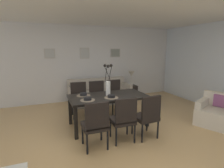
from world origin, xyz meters
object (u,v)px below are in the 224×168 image
(dining_chair_far_left, at_px, (124,117))
(framed_picture_center, at_px, (85,53))
(bowl_near_right, at_px, (83,94))
(table_lamp, at_px, (131,75))
(dining_chair_near_right, at_px, (79,98))
(sofa, at_px, (100,94))
(framed_picture_left, at_px, (50,53))
(bowl_near_left, at_px, (88,98))
(dining_chair_near_left, at_px, (96,123))
(bowl_far_left, at_px, (111,96))
(side_table, at_px, (131,92))
(armchair, at_px, (217,113))
(framed_picture_right, at_px, (115,53))
(dining_chair_far_right, at_px, (98,96))
(dining_chair_mid_left, at_px, (147,114))
(dining_table, at_px, (108,99))
(centerpiece_vase, at_px, (108,84))
(dining_chair_mid_right, at_px, (115,94))

(dining_chair_far_left, height_order, framed_picture_center, framed_picture_center)
(bowl_near_right, bearing_deg, table_lamp, 37.37)
(dining_chair_near_right, distance_m, sofa, 1.34)
(framed_picture_left, bearing_deg, bowl_near_left, -76.63)
(dining_chair_near_left, xyz_separation_m, bowl_far_left, (0.57, 0.69, 0.27))
(side_table, bearing_deg, bowl_far_left, -127.64)
(armchair, relative_size, framed_picture_right, 2.83)
(bowl_far_left, xyz_separation_m, table_lamp, (1.55, 2.00, 0.11))
(bowl_far_left, distance_m, side_table, 2.58)
(dining_chair_far_right, bearing_deg, dining_chair_mid_left, -73.09)
(dining_table, distance_m, sofa, 1.94)
(centerpiece_vase, relative_size, sofa, 0.36)
(dining_chair_mid_right, bearing_deg, centerpiece_vase, -121.68)
(dining_chair_mid_left, height_order, framed_picture_left, framed_picture_left)
(dining_chair_mid_left, distance_m, sofa, 2.76)
(dining_table, relative_size, centerpiece_vase, 2.45)
(framed_picture_right, bearing_deg, table_lamp, -53.97)
(dining_chair_near_left, bearing_deg, centerpiece_vase, 57.52)
(centerpiece_vase, height_order, bowl_far_left, centerpiece_vase)
(dining_chair_far_left, height_order, bowl_near_right, dining_chair_far_left)
(dining_chair_near_left, relative_size, dining_chair_mid_left, 1.00)
(dining_chair_far_right, relative_size, framed_picture_left, 2.76)
(dining_chair_near_right, bearing_deg, side_table, 23.93)
(dining_chair_mid_left, bearing_deg, dining_chair_near_right, 120.68)
(dining_chair_far_left, distance_m, framed_picture_right, 3.58)
(framed_picture_center, bearing_deg, bowl_far_left, -90.00)
(bowl_near_left, bearing_deg, dining_chair_near_left, -92.40)
(dining_chair_far_right, bearing_deg, bowl_near_right, -129.45)
(centerpiece_vase, relative_size, bowl_near_left, 4.32)
(dining_table, xyz_separation_m, centerpiece_vase, (0.00, 0.00, 0.36))
(dining_chair_mid_left, relative_size, framed_picture_right, 2.46)
(framed_picture_center, bearing_deg, sofa, -52.37)
(dining_table, relative_size, bowl_near_right, 10.59)
(dining_chair_near_left, relative_size, bowl_far_left, 5.41)
(dining_chair_mid_left, bearing_deg, armchair, -1.34)
(framed_picture_right, bearing_deg, dining_chair_near_right, -138.67)
(dining_chair_mid_left, height_order, centerpiece_vase, centerpiece_vase)
(dining_chair_far_left, bearing_deg, dining_chair_far_right, 90.40)
(dining_chair_mid_right, bearing_deg, dining_table, -121.68)
(dining_chair_mid_right, distance_m, sofa, 1.05)
(framed_picture_center, bearing_deg, dining_chair_far_left, -89.80)
(bowl_near_left, distance_m, sofa, 2.32)
(bowl_far_left, bearing_deg, armchair, -16.25)
(centerpiece_vase, bearing_deg, bowl_near_right, 159.30)
(dining_chair_far_right, relative_size, bowl_far_left, 5.41)
(dining_chair_far_left, distance_m, bowl_far_left, 0.70)
(table_lamp, relative_size, framed_picture_left, 1.53)
(side_table, relative_size, framed_picture_center, 1.40)
(side_table, bearing_deg, framed_picture_right, 126.03)
(dining_chair_far_right, distance_m, sofa, 1.10)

